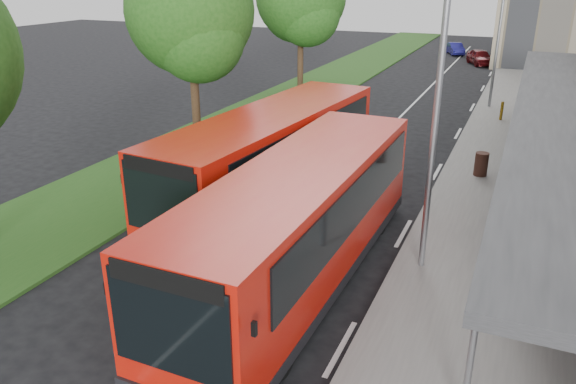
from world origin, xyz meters
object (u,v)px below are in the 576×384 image
lamp_post_near (435,93)px  lamp_post_far (499,23)px  bus_main (300,223)px  car_far (455,49)px  tree_far (301,2)px  litter_bin (481,164)px  tree_mid (191,20)px  bollard (502,111)px  car_near (480,57)px  bus_second (272,157)px

lamp_post_near → lamp_post_far: size_ratio=1.00×
bus_main → car_far: bearing=93.8°
tree_far → bus_main: (8.46, -20.77, -3.98)m
litter_bin → lamp_post_far: bearing=93.7°
bus_main → litter_bin: bearing=71.1°
tree_mid → lamp_post_near: 13.20m
lamp_post_near → bollard: 17.52m
tree_far → litter_bin: 17.11m
tree_far → lamp_post_near: (11.13, -19.05, -0.84)m
tree_mid → tree_far: (-0.00, 12.00, 0.09)m
lamp_post_near → car_near: bearing=93.3°
lamp_post_far → tree_far: bearing=-175.1°
bollard → car_near: size_ratio=0.26×
lamp_post_far → bus_main: lamp_post_far is taller
lamp_post_near → bollard: size_ratio=8.53×
bus_main → lamp_post_near: bearing=33.7°
tree_far → bollard: (12.03, -2.04, -4.94)m
litter_bin → car_near: size_ratio=0.24×
lamp_post_near → bus_main: lamp_post_near is taller
lamp_post_near → litter_bin: 8.88m
tree_mid → bus_second: (5.64, -4.38, -3.87)m
bollard → car_near: 19.45m
tree_mid → bollard: 16.35m
car_near → lamp_post_far: bearing=-105.8°
lamp_post_near → car_near: (-2.07, 36.24, -4.09)m
litter_bin → car_far: bearing=99.4°
litter_bin → bollard: size_ratio=0.94×
bollard → car_far: size_ratio=0.29×
tree_far → lamp_post_near: size_ratio=1.08×
lamp_post_near → lamp_post_far: (0.00, 20.00, 0.00)m
lamp_post_far → litter_bin: bearing=-86.3°
lamp_post_near → bus_second: lamp_post_near is taller
litter_bin → car_near: 28.56m
bus_main → litter_bin: size_ratio=12.37×
bus_second → lamp_post_far: bearing=77.8°
tree_far → bollard: bearing=-9.6°
tree_mid → car_far: 35.46m
tree_far → bollard: size_ratio=9.18×
tree_mid → lamp_post_far: tree_mid is taller
tree_far → car_near: 20.04m
tree_far → lamp_post_far: (11.13, 0.95, -0.84)m
tree_far → lamp_post_near: tree_far is taller
bus_main → bus_second: 5.22m
lamp_post_far → car_near: (-2.07, 16.24, -4.09)m
car_far → bollard: bearing=-98.2°
lamp_post_far → car_near: 16.87m
lamp_post_near → bus_second: size_ratio=0.71×
tree_mid → car_near: (9.06, 29.18, -4.84)m
lamp_post_far → bus_second: size_ratio=0.71×
lamp_post_far → bollard: size_ratio=8.53×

